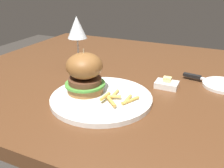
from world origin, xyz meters
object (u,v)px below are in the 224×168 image
bread_plate (223,85)px  butter_dish (167,84)px  main_plate (101,98)px  wine_glass (77,29)px  burger_sandwich (85,73)px  table_knife (208,79)px

bread_plate → butter_dish: butter_dish is taller
main_plate → wine_glass: size_ratio=1.48×
butter_dish → main_plate: bearing=-131.5°
wine_glass → burger_sandwich: bearing=-54.3°
table_knife → butter_dish: butter_dish is taller
bread_plate → main_plate: bearing=-141.1°
burger_sandwich → wine_glass: wine_glass is taller
wine_glass → butter_dish: bearing=-8.5°
burger_sandwich → wine_glass: bearing=125.7°
main_plate → butter_dish: bearing=48.5°
butter_dish → wine_glass: bearing=171.5°
butter_dish → burger_sandwich: bearing=-142.1°
burger_sandwich → wine_glass: 0.28m
main_plate → table_knife: size_ratio=1.42×
wine_glass → butter_dish: (0.36, -0.05, -0.14)m
burger_sandwich → main_plate: bearing=-8.1°
wine_glass → main_plate: bearing=-46.5°
table_knife → burger_sandwich: bearing=-141.8°
burger_sandwich → table_knife: (0.32, 0.25, -0.06)m
wine_glass → bread_plate: 0.55m
wine_glass → bread_plate: bearing=3.4°
bread_plate → table_knife: 0.05m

